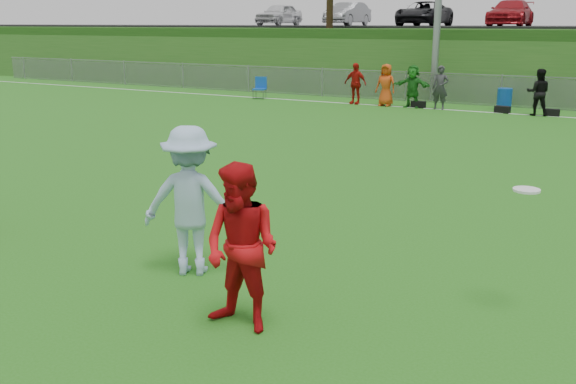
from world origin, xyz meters
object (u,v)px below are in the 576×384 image
Objects in this scene: recycling_bin at (504,99)px; frisbee at (526,190)px; player_blue at (191,201)px; player_red_center at (242,248)px.

frisbee is at bearing -79.11° from recycling_bin.
player_blue is at bearing -91.56° from recycling_bin.
recycling_bin is (-3.57, 18.57, -1.07)m from frisbee.
frisbee is (4.10, 0.80, 0.48)m from player_blue.
player_red_center is 20.48m from recycling_bin.
player_blue is 19.39m from recycling_bin.
frisbee is 18.94m from recycling_bin.
player_red_center reaches higher than recycling_bin.
player_red_center is 2.23× the size of recycling_bin.
recycling_bin is (0.53, 19.37, -0.59)m from player_blue.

